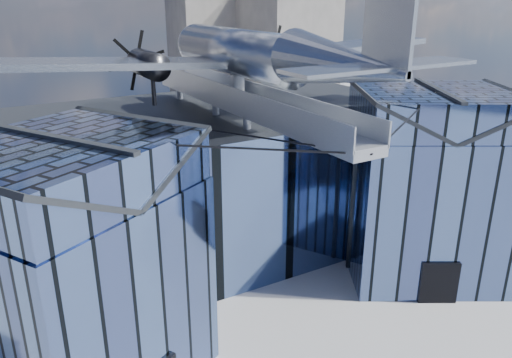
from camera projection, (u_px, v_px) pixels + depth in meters
ground_plane at (273, 305)px, 28.94m from camera, size 120.00×120.00×0.00m
museum at (226, 186)px, 31.76m from camera, size 32.88×24.50×17.60m
bg_towers at (85, 50)px, 67.18m from camera, size 77.00×24.50×26.00m
tree_plaza_e at (504, 171)px, 41.38m from camera, size 4.01×4.01×4.78m
tree_side_e at (501, 159)px, 42.53m from camera, size 4.22×4.22×5.60m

